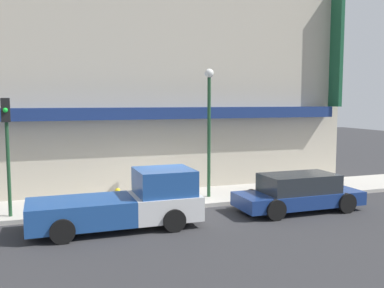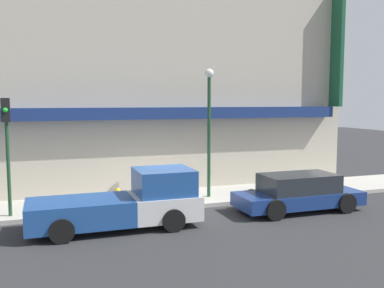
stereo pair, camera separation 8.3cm
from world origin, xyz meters
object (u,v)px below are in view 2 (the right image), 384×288
(pickup_truck, at_px, (127,203))
(fire_hydrant, at_px, (118,197))
(parked_car, at_px, (298,193))
(street_lamp, at_px, (209,117))
(traffic_light, at_px, (7,136))

(pickup_truck, height_order, fire_hydrant, pickup_truck)
(parked_car, relative_size, fire_hydrant, 7.18)
(street_lamp, height_order, traffic_light, street_lamp)
(parked_car, xyz_separation_m, traffic_light, (-10.09, 2.05, 2.23))
(pickup_truck, xyz_separation_m, traffic_light, (-3.64, 2.05, 2.10))
(parked_car, xyz_separation_m, street_lamp, (-2.55, 2.66, 2.76))
(traffic_light, bearing_deg, street_lamp, 4.68)
(pickup_truck, distance_m, parked_car, 6.44)
(parked_car, bearing_deg, pickup_truck, -179.11)
(pickup_truck, bearing_deg, fire_hydrant, 89.86)
(fire_hydrant, distance_m, street_lamp, 4.82)
(traffic_light, bearing_deg, parked_car, -11.47)
(parked_car, relative_size, street_lamp, 0.91)
(parked_car, height_order, fire_hydrant, parked_car)
(parked_car, height_order, street_lamp, street_lamp)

